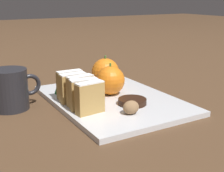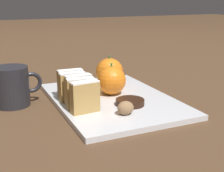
{
  "view_description": "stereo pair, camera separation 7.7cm",
  "coord_description": "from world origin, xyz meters",
  "px_view_note": "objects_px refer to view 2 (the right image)",
  "views": [
    {
      "loc": [
        -0.37,
        -0.64,
        0.26
      ],
      "look_at": [
        0.0,
        0.0,
        0.04
      ],
      "focal_mm": 50.0,
      "sensor_mm": 36.0,
      "label": 1
    },
    {
      "loc": [
        -0.3,
        -0.68,
        0.26
      ],
      "look_at": [
        0.0,
        0.0,
        0.04
      ],
      "focal_mm": 50.0,
      "sensor_mm": 36.0,
      "label": 2
    }
  ],
  "objects_px": {
    "orange_near": "(112,80)",
    "walnut": "(125,108)",
    "orange_far": "(110,72)",
    "coffee_mug": "(12,86)",
    "chocolate_cookie": "(130,102)"
  },
  "relations": [
    {
      "from": "orange_near",
      "to": "coffee_mug",
      "type": "bearing_deg",
      "value": 168.27
    },
    {
      "from": "orange_near",
      "to": "coffee_mug",
      "type": "distance_m",
      "value": 0.24
    },
    {
      "from": "chocolate_cookie",
      "to": "orange_far",
      "type": "bearing_deg",
      "value": 82.25
    },
    {
      "from": "orange_far",
      "to": "chocolate_cookie",
      "type": "xyz_separation_m",
      "value": [
        -0.02,
        -0.17,
        -0.03
      ]
    },
    {
      "from": "orange_far",
      "to": "walnut",
      "type": "distance_m",
      "value": 0.23
    },
    {
      "from": "orange_near",
      "to": "chocolate_cookie",
      "type": "distance_m",
      "value": 0.1
    },
    {
      "from": "orange_near",
      "to": "walnut",
      "type": "height_order",
      "value": "orange_near"
    },
    {
      "from": "chocolate_cookie",
      "to": "orange_near",
      "type": "bearing_deg",
      "value": 93.35
    },
    {
      "from": "coffee_mug",
      "to": "chocolate_cookie",
      "type": "bearing_deg",
      "value": -30.35
    },
    {
      "from": "orange_near",
      "to": "walnut",
      "type": "xyz_separation_m",
      "value": [
        -0.03,
        -0.14,
        -0.02
      ]
    },
    {
      "from": "orange_far",
      "to": "orange_near",
      "type": "bearing_deg",
      "value": -110.14
    },
    {
      "from": "chocolate_cookie",
      "to": "coffee_mug",
      "type": "bearing_deg",
      "value": 149.65
    },
    {
      "from": "orange_near",
      "to": "orange_far",
      "type": "relative_size",
      "value": 0.96
    },
    {
      "from": "orange_far",
      "to": "coffee_mug",
      "type": "relative_size",
      "value": 0.74
    },
    {
      "from": "walnut",
      "to": "chocolate_cookie",
      "type": "bearing_deg",
      "value": 53.7
    }
  ]
}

